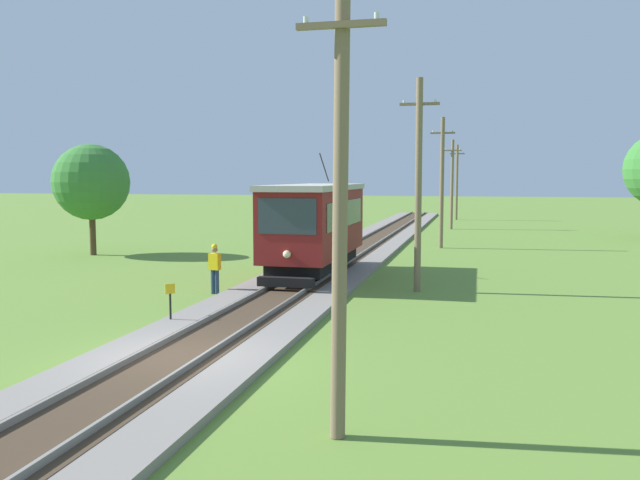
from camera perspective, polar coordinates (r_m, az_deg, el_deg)
ground_plane at (r=15.14m, az=-12.35°, el=-10.44°), size 260.00×260.00×0.00m
track_ballast at (r=15.12m, az=-12.36°, el=-10.11°), size 4.20×120.00×0.18m
sleeper_bed at (r=15.09m, az=-12.37°, el=-9.77°), size 2.04×120.00×0.01m
rail_left at (r=15.40m, az=-14.81°, el=-9.27°), size 0.07×120.00×0.14m
rail_right at (r=14.78m, az=-9.82°, el=-9.78°), size 0.07×120.00×0.14m
red_tram at (r=26.62m, az=-0.42°, el=1.34°), size 2.60×8.54×4.79m
utility_pole_foreground at (r=10.26m, az=1.77°, el=3.41°), size 1.40×0.57×7.31m
utility_pole_near_tram at (r=23.67m, az=8.54°, el=4.87°), size 1.40×0.35×7.59m
utility_pole_mid at (r=38.64m, az=10.53°, el=5.02°), size 1.40×0.26×7.53m
utility_pole_far at (r=53.03m, az=11.37°, el=4.84°), size 1.40×0.60×7.04m
utility_pole_distant at (r=64.44m, az=11.78°, el=5.00°), size 1.40×0.58×7.19m
trackside_signal_marker at (r=18.76m, az=-12.86°, el=-5.26°), size 0.21×0.21×1.18m
track_worker at (r=23.46m, az=-9.12°, el=-2.27°), size 0.41×0.29×1.78m
tree_left_near at (r=36.60m, az=-19.24°, el=4.75°), size 3.98×3.98×5.84m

